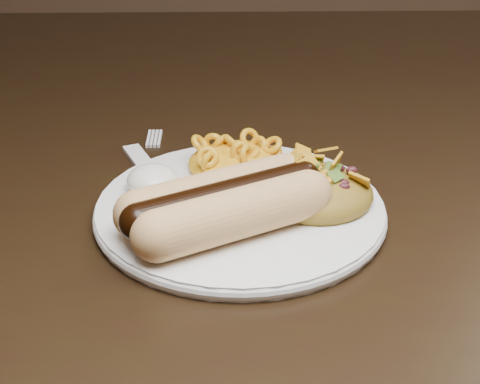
{
  "coord_description": "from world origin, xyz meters",
  "views": [
    {
      "loc": [
        -0.11,
        -0.64,
        1.03
      ],
      "look_at": [
        -0.1,
        -0.16,
        0.77
      ],
      "focal_mm": 55.0,
      "sensor_mm": 36.0,
      "label": 1
    }
  ],
  "objects": [
    {
      "name": "hotdog",
      "position": [
        -0.11,
        -0.19,
        0.78
      ],
      "size": [
        0.13,
        0.12,
        0.04
      ],
      "rotation": [
        0.0,
        0.0,
        0.49
      ],
      "color": "tan",
      "rests_on": "plate"
    },
    {
      "name": "mac_and_cheese",
      "position": [
        -0.1,
        -0.1,
        0.78
      ],
      "size": [
        0.1,
        0.09,
        0.03
      ],
      "primitive_type": "ellipsoid",
      "rotation": [
        0.0,
        0.0,
        0.23
      ],
      "color": "yellow",
      "rests_on": "plate"
    },
    {
      "name": "table",
      "position": [
        0.0,
        0.0,
        0.66
      ],
      "size": [
        1.6,
        0.9,
        0.75
      ],
      "color": "black",
      "rests_on": "floor"
    },
    {
      "name": "fork",
      "position": [
        -0.17,
        -0.08,
        0.75
      ],
      "size": [
        0.07,
        0.13,
        0.0
      ],
      "primitive_type": "cube",
      "rotation": [
        0.0,
        0.0,
        0.41
      ],
      "color": "white",
      "rests_on": "table"
    },
    {
      "name": "taco_salad",
      "position": [
        -0.04,
        -0.15,
        0.78
      ],
      "size": [
        0.09,
        0.08,
        0.04
      ],
      "rotation": [
        0.0,
        0.0,
        -0.42
      ],
      "color": "#BF5213",
      "rests_on": "plate"
    },
    {
      "name": "plate",
      "position": [
        -0.1,
        -0.16,
        0.76
      ],
      "size": [
        0.28,
        0.28,
        0.01
      ],
      "primitive_type": "cylinder",
      "rotation": [
        0.0,
        0.0,
        -0.37
      ],
      "color": "white",
      "rests_on": "table"
    },
    {
      "name": "sour_cream",
      "position": [
        -0.16,
        -0.13,
        0.77
      ],
      "size": [
        0.05,
        0.05,
        0.02
      ],
      "primitive_type": "ellipsoid",
      "rotation": [
        0.0,
        0.0,
        -0.22
      ],
      "color": "white",
      "rests_on": "plate"
    }
  ]
}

